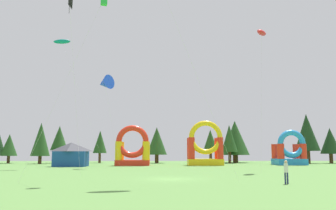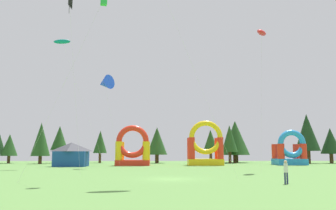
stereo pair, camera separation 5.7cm
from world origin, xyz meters
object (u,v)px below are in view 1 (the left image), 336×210
at_px(kite_teal_parafoil, 62,42).
at_px(inflatable_yellow_castle, 133,151).
at_px(kite_blue_delta, 105,83).
at_px(inflatable_blue_arch, 205,149).
at_px(kite_black_diamond, 69,3).
at_px(festival_tent, 71,154).
at_px(inflatable_orange_dome, 290,153).
at_px(person_midfield, 286,170).
at_px(kite_red_parafoil, 261,33).

xyz_separation_m(kite_teal_parafoil, inflatable_yellow_castle, (10.78, 8.52, -17.18)).
distance_m(kite_blue_delta, inflatable_blue_arch, 21.53).
relative_size(kite_black_diamond, festival_tent, 3.51).
bearing_deg(inflatable_blue_arch, inflatable_orange_dome, 5.26).
relative_size(kite_black_diamond, person_midfield, 10.01).
bearing_deg(inflatable_orange_dome, kite_black_diamond, -137.39).
relative_size(kite_red_parafoil, person_midfield, 10.47).
height_order(kite_teal_parafoil, inflatable_yellow_castle, kite_teal_parafoil).
bearing_deg(kite_blue_delta, person_midfield, -56.59).
xyz_separation_m(kite_teal_parafoil, person_midfield, (25.24, -27.29, -18.67)).
bearing_deg(person_midfield, inflatable_orange_dome, -110.20).
bearing_deg(festival_tent, kite_red_parafoil, -27.43).
relative_size(inflatable_blue_arch, inflatable_orange_dome, 1.24).
bearing_deg(inflatable_yellow_castle, festival_tent, -161.01).
xyz_separation_m(person_midfield, inflatable_orange_dome, (14.36, 37.80, 1.18)).
bearing_deg(kite_teal_parafoil, kite_red_parafoil, -18.21).
distance_m(kite_black_diamond, kite_red_parafoil, 25.19).
xyz_separation_m(inflatable_yellow_castle, festival_tent, (-9.96, -3.43, -0.59)).
bearing_deg(kite_red_parafoil, inflatable_yellow_castle, 135.31).
relative_size(person_midfield, inflatable_yellow_castle, 0.26).
bearing_deg(kite_teal_parafoil, inflatable_orange_dome, 14.85).
bearing_deg(kite_blue_delta, inflatable_orange_dome, 16.64).
relative_size(inflatable_yellow_castle, inflatable_blue_arch, 0.89).
bearing_deg(inflatable_orange_dome, kite_blue_delta, -163.36).
bearing_deg(kite_black_diamond, inflatable_yellow_castle, 81.01).
bearing_deg(inflatable_orange_dome, person_midfield, -110.81).
xyz_separation_m(kite_blue_delta, kite_teal_parafoil, (-6.78, -0.69, 6.53)).
bearing_deg(person_midfield, inflatable_yellow_castle, -67.40).
distance_m(inflatable_orange_dome, festival_tent, 39.16).
xyz_separation_m(kite_red_parafoil, inflatable_orange_dome, (10.54, 20.07, -15.91)).
bearing_deg(person_midfield, kite_black_diamond, -19.88).
distance_m(kite_blue_delta, festival_tent, 13.46).
distance_m(kite_blue_delta, person_midfield, 35.66).
bearing_deg(inflatable_orange_dome, kite_red_parafoil, -117.71).
xyz_separation_m(inflatable_blue_arch, inflatable_orange_dome, (15.86, 1.46, -0.68)).
distance_m(kite_black_diamond, inflatable_orange_dome, 47.81).
bearing_deg(kite_teal_parafoil, inflatable_blue_arch, 20.84).
height_order(person_midfield, festival_tent, festival_tent).
relative_size(kite_teal_parafoil, inflatable_orange_dome, 3.16).
bearing_deg(inflatable_orange_dome, kite_teal_parafoil, -165.15).
bearing_deg(inflatable_yellow_castle, person_midfield, -68.02).
height_order(kite_blue_delta, inflatable_orange_dome, kite_blue_delta).
bearing_deg(kite_teal_parafoil, kite_blue_delta, 5.83).
xyz_separation_m(inflatable_orange_dome, festival_tent, (-38.78, -5.41, -0.28)).
bearing_deg(inflatable_yellow_castle, inflatable_orange_dome, 3.93).
bearing_deg(inflatable_orange_dome, inflatable_blue_arch, -174.74).
distance_m(person_midfield, inflatable_orange_dome, 40.45).
distance_m(inflatable_blue_arch, inflatable_orange_dome, 15.94).
relative_size(person_midfield, inflatable_orange_dome, 0.28).
relative_size(kite_blue_delta, kite_teal_parafoil, 0.71).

